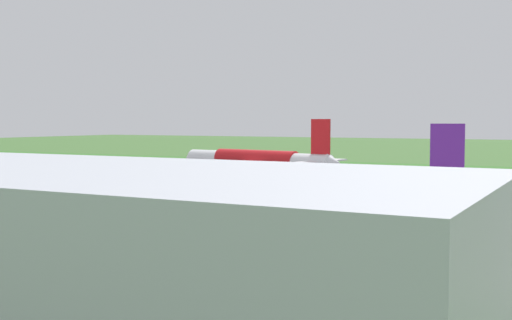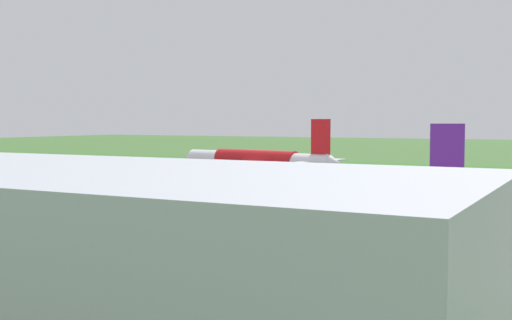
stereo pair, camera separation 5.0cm
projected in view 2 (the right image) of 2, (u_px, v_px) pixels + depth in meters
name	position (u px, v px, depth m)	size (l,w,h in m)	color
ground_plane	(281.00, 177.00, 177.61)	(800.00, 800.00, 0.00)	#3D662D
runway_asphalt	(281.00, 177.00, 177.61)	(600.00, 30.75, 0.06)	#38383D
apron_concrete	(166.00, 197.00, 131.02)	(440.00, 110.00, 0.05)	gray
grass_verge_foreground	(324.00, 170.00, 205.38)	(600.00, 80.00, 0.04)	#346B27
airliner_main	(257.00, 161.00, 180.68)	(53.92, 44.36, 15.88)	white
service_car_followme	(33.00, 172.00, 186.80)	(3.69, 4.53, 1.62)	black
no_stopping_sign	(313.00, 163.00, 211.71)	(0.60, 0.10, 2.97)	slate
traffic_cone_orange	(288.00, 168.00, 209.54)	(0.40, 0.40, 0.55)	orange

